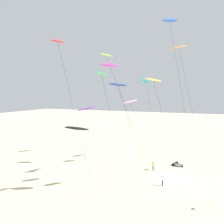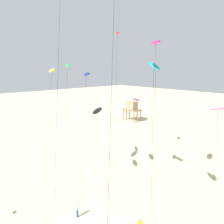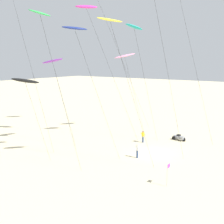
{
  "view_description": "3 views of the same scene",
  "coord_description": "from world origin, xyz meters",
  "px_view_note": "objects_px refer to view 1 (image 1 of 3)",
  "views": [
    {
      "loc": [
        -36.29,
        -5.45,
        13.72
      ],
      "look_at": [
        -5.29,
        7.9,
        10.99
      ],
      "focal_mm": 36.93,
      "sensor_mm": 36.0,
      "label": 1
    },
    {
      "loc": [
        16.95,
        -12.17,
        15.9
      ],
      "look_at": [
        -2.29,
        5.25,
        10.95
      ],
      "focal_mm": 38.96,
      "sensor_mm": 36.0,
      "label": 2
    },
    {
      "loc": [
        -32.88,
        -17.15,
        11.57
      ],
      "look_at": [
        -2.67,
        4.62,
        5.12
      ],
      "focal_mm": 48.91,
      "sensor_mm": 36.0,
      "label": 3
    }
  ],
  "objects_px": {
    "kite_pink": "(130,102)",
    "kite_blue": "(170,22)",
    "kite_teal": "(145,82)",
    "kite_navy": "(119,85)",
    "kite_yellow": "(154,81)",
    "kite_magenta": "(110,66)",
    "kite_orange": "(179,50)",
    "kite_black": "(77,129)",
    "kite_purple": "(86,109)",
    "kite_lime": "(107,56)",
    "kite_flyer_middle": "(153,166)",
    "marker_flag": "(210,200)",
    "kite_flyer_nearest": "(163,180)",
    "kite_red": "(58,44)",
    "kite_green": "(102,76)",
    "beach_buggy": "(177,164)"
  },
  "relations": [
    {
      "from": "kite_pink",
      "to": "kite_blue",
      "type": "relative_size",
      "value": 0.52
    },
    {
      "from": "kite_teal",
      "to": "kite_navy",
      "type": "bearing_deg",
      "value": 176.29
    },
    {
      "from": "kite_yellow",
      "to": "kite_magenta",
      "type": "bearing_deg",
      "value": 51.96
    },
    {
      "from": "kite_orange",
      "to": "kite_black",
      "type": "height_order",
      "value": "kite_orange"
    },
    {
      "from": "kite_navy",
      "to": "kite_purple",
      "type": "bearing_deg",
      "value": 67.94
    },
    {
      "from": "kite_lime",
      "to": "kite_orange",
      "type": "xyz_separation_m",
      "value": [
        -2.4,
        -14.45,
        -0.26
      ]
    },
    {
      "from": "kite_magenta",
      "to": "kite_black",
      "type": "xyz_separation_m",
      "value": [
        -10.59,
        0.01,
        -9.15
      ]
    },
    {
      "from": "kite_flyer_middle",
      "to": "marker_flag",
      "type": "bearing_deg",
      "value": -141.23
    },
    {
      "from": "kite_flyer_nearest",
      "to": "kite_yellow",
      "type": "bearing_deg",
      "value": 175.38
    },
    {
      "from": "kite_lime",
      "to": "kite_orange",
      "type": "distance_m",
      "value": 14.65
    },
    {
      "from": "kite_black",
      "to": "kite_yellow",
      "type": "bearing_deg",
      "value": -69.3
    },
    {
      "from": "kite_lime",
      "to": "kite_red",
      "type": "distance_m",
      "value": 16.82
    },
    {
      "from": "kite_orange",
      "to": "kite_green",
      "type": "height_order",
      "value": "kite_orange"
    },
    {
      "from": "kite_navy",
      "to": "kite_pink",
      "type": "relative_size",
      "value": 1.2
    },
    {
      "from": "kite_lime",
      "to": "kite_orange",
      "type": "bearing_deg",
      "value": -99.42
    },
    {
      "from": "kite_teal",
      "to": "kite_purple",
      "type": "distance_m",
      "value": 11.87
    },
    {
      "from": "kite_green",
      "to": "kite_lime",
      "type": "bearing_deg",
      "value": 23.16
    },
    {
      "from": "kite_navy",
      "to": "beach_buggy",
      "type": "bearing_deg",
      "value": -21.12
    },
    {
      "from": "kite_yellow",
      "to": "kite_flyer_middle",
      "type": "bearing_deg",
      "value": 12.54
    },
    {
      "from": "kite_magenta",
      "to": "kite_red",
      "type": "height_order",
      "value": "kite_red"
    },
    {
      "from": "kite_green",
      "to": "kite_purple",
      "type": "bearing_deg",
      "value": 40.67
    },
    {
      "from": "kite_green",
      "to": "kite_red",
      "type": "height_order",
      "value": "kite_red"
    },
    {
      "from": "marker_flag",
      "to": "kite_navy",
      "type": "bearing_deg",
      "value": 87.4
    },
    {
      "from": "kite_flyer_nearest",
      "to": "kite_flyer_middle",
      "type": "bearing_deg",
      "value": 24.48
    },
    {
      "from": "kite_navy",
      "to": "kite_yellow",
      "type": "relative_size",
      "value": 0.96
    },
    {
      "from": "kite_magenta",
      "to": "kite_orange",
      "type": "xyz_separation_m",
      "value": [
        4.66,
        -10.61,
        2.66
      ]
    },
    {
      "from": "kite_navy",
      "to": "kite_teal",
      "type": "distance_m",
      "value": 11.04
    },
    {
      "from": "kite_red",
      "to": "kite_orange",
      "type": "bearing_deg",
      "value": -43.96
    },
    {
      "from": "kite_purple",
      "to": "kite_blue",
      "type": "distance_m",
      "value": 17.42
    },
    {
      "from": "kite_purple",
      "to": "kite_orange",
      "type": "bearing_deg",
      "value": -53.82
    },
    {
      "from": "kite_green",
      "to": "kite_flyer_nearest",
      "type": "distance_m",
      "value": 18.35
    },
    {
      "from": "kite_purple",
      "to": "beach_buggy",
      "type": "height_order",
      "value": "kite_purple"
    },
    {
      "from": "kite_black",
      "to": "kite_green",
      "type": "bearing_deg",
      "value": -105.44
    },
    {
      "from": "kite_lime",
      "to": "beach_buggy",
      "type": "bearing_deg",
      "value": -85.51
    },
    {
      "from": "kite_black",
      "to": "kite_flyer_middle",
      "type": "relative_size",
      "value": 5.8
    },
    {
      "from": "kite_lime",
      "to": "kite_orange",
      "type": "relative_size",
      "value": 0.99
    },
    {
      "from": "kite_magenta",
      "to": "beach_buggy",
      "type": "distance_m",
      "value": 22.25
    },
    {
      "from": "kite_green",
      "to": "marker_flag",
      "type": "xyz_separation_m",
      "value": [
        4.1,
        -11.83,
        -14.19
      ]
    },
    {
      "from": "kite_magenta",
      "to": "marker_flag",
      "type": "bearing_deg",
      "value": -115.53
    },
    {
      "from": "kite_blue",
      "to": "kite_flyer_nearest",
      "type": "bearing_deg",
      "value": 59.37
    },
    {
      "from": "kite_magenta",
      "to": "kite_red",
      "type": "bearing_deg",
      "value": 161.45
    },
    {
      "from": "kite_orange",
      "to": "kite_green",
      "type": "bearing_deg",
      "value": 158.72
    },
    {
      "from": "kite_flyer_nearest",
      "to": "kite_blue",
      "type": "bearing_deg",
      "value": -120.63
    },
    {
      "from": "marker_flag",
      "to": "kite_blue",
      "type": "bearing_deg",
      "value": 49.49
    },
    {
      "from": "kite_navy",
      "to": "kite_magenta",
      "type": "bearing_deg",
      "value": 31.63
    },
    {
      "from": "kite_red",
      "to": "beach_buggy",
      "type": "xyz_separation_m",
      "value": [
        17.89,
        -13.56,
        -19.87
      ]
    },
    {
      "from": "kite_purple",
      "to": "beach_buggy",
      "type": "relative_size",
      "value": 5.56
    },
    {
      "from": "kite_yellow",
      "to": "kite_black",
      "type": "xyz_separation_m",
      "value": [
        -3.45,
        9.13,
        -6.02
      ]
    },
    {
      "from": "kite_pink",
      "to": "beach_buggy",
      "type": "relative_size",
      "value": 5.94
    },
    {
      "from": "kite_pink",
      "to": "kite_yellow",
      "type": "bearing_deg",
      "value": -151.38
    }
  ]
}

